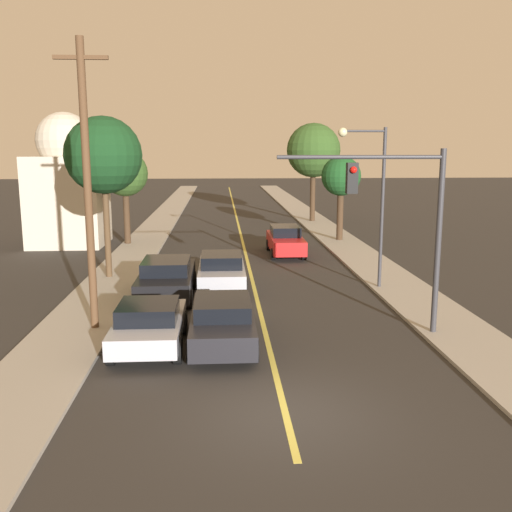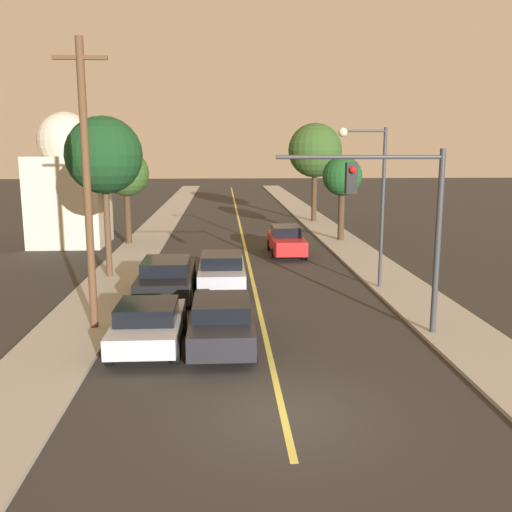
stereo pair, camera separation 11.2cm
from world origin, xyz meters
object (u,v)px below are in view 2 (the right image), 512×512
(car_near_lane_front, at_px, (222,320))
(tree_right_far, at_px, (342,177))
(car_outer_lane_front, at_px, (148,324))
(traffic_signal_mast, at_px, (400,209))
(car_near_lane_second, at_px, (222,270))
(tree_left_near, at_px, (126,174))
(car_far_oncoming, at_px, (286,240))
(streetlamp_right, at_px, (371,184))
(utility_pole_left, at_px, (87,183))
(tree_left_far, at_px, (104,156))
(tree_right_near, at_px, (315,151))
(domed_building_left, at_px, (69,184))
(car_outer_lane_second, at_px, (167,278))

(car_near_lane_front, relative_size, tree_right_far, 0.93)
(car_outer_lane_front, height_order, traffic_signal_mast, traffic_signal_mast)
(car_near_lane_second, bearing_deg, tree_right_far, 57.93)
(tree_left_near, height_order, tree_right_far, tree_left_near)
(car_outer_lane_front, height_order, car_far_oncoming, car_far_oncoming)
(streetlamp_right, height_order, utility_pole_left, utility_pole_left)
(tree_left_far, bearing_deg, streetlamp_right, -13.21)
(car_near_lane_front, relative_size, car_far_oncoming, 1.01)
(car_near_lane_second, bearing_deg, traffic_signal_mast, -50.10)
(tree_right_near, relative_size, domed_building_left, 0.96)
(traffic_signal_mast, relative_size, domed_building_left, 0.72)
(utility_pole_left, bearing_deg, domed_building_left, 106.51)
(streetlamp_right, height_order, tree_left_far, tree_left_far)
(car_outer_lane_second, height_order, tree_left_far, tree_left_far)
(car_outer_lane_front, xyz_separation_m, tree_right_near, (9.31, 28.31, 4.81))
(streetlamp_right, height_order, tree_right_near, tree_right_near)
(utility_pole_left, distance_m, tree_right_near, 28.83)
(car_near_lane_front, relative_size, streetlamp_right, 0.74)
(tree_left_near, bearing_deg, car_far_oncoming, -22.05)
(car_outer_lane_second, xyz_separation_m, domed_building_left, (-6.94, 13.01, 2.79))
(car_near_lane_front, xyz_separation_m, tree_left_near, (-5.59, 18.03, 3.48))
(streetlamp_right, distance_m, utility_pole_left, 11.15)
(car_near_lane_front, height_order, car_near_lane_second, car_near_lane_second)
(tree_left_far, bearing_deg, car_near_lane_front, -60.91)
(tree_left_near, bearing_deg, tree_left_far, -86.24)
(tree_right_near, bearing_deg, car_far_oncoming, -105.06)
(car_near_lane_second, xyz_separation_m, utility_pole_left, (-4.05, -5.26, 3.90))
(traffic_signal_mast, bearing_deg, tree_left_far, 140.50)
(traffic_signal_mast, bearing_deg, tree_right_near, 86.12)
(tree_right_near, bearing_deg, traffic_signal_mast, -93.88)
(car_outer_lane_second, bearing_deg, tree_right_near, 67.66)
(car_near_lane_second, xyz_separation_m, tree_right_near, (7.20, 21.26, 4.76))
(streetlamp_right, xyz_separation_m, tree_left_near, (-11.59, 11.64, -0.08))
(tree_right_far, bearing_deg, traffic_signal_mast, -96.48)
(tree_left_near, relative_size, tree_left_far, 0.79)
(car_near_lane_front, xyz_separation_m, tree_right_near, (7.20, 28.10, 4.80))
(car_far_oncoming, distance_m, tree_right_near, 15.01)
(tree_left_near, bearing_deg, tree_right_far, 2.67)
(car_far_oncoming, distance_m, domed_building_left, 13.51)
(car_near_lane_front, xyz_separation_m, utility_pole_left, (-4.05, 1.58, 3.94))
(traffic_signal_mast, height_order, tree_right_far, traffic_signal_mast)
(car_near_lane_front, height_order, domed_building_left, domed_building_left)
(car_far_oncoming, distance_m, traffic_signal_mast, 14.35)
(car_near_lane_front, distance_m, tree_left_near, 19.19)
(car_outer_lane_second, xyz_separation_m, tree_left_near, (-3.48, 12.59, 3.41))
(car_far_oncoming, bearing_deg, tree_right_far, -132.22)
(car_outer_lane_front, relative_size, tree_right_near, 0.54)
(car_near_lane_front, relative_size, tree_left_far, 0.69)
(tree_right_near, height_order, tree_right_far, tree_right_near)
(car_outer_lane_front, xyz_separation_m, tree_left_far, (-2.88, 9.18, 4.67))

